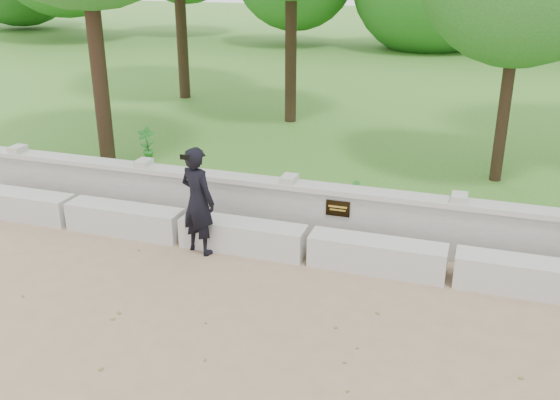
# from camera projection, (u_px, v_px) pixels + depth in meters

# --- Properties ---
(ground) EXTENTS (80.00, 80.00, 0.00)m
(ground) POSITION_uv_depth(u_px,v_px,m) (263.00, 329.00, 7.36)
(ground) COLOR #947B5B
(ground) RESTS_ON ground
(lawn) EXTENTS (40.00, 22.00, 0.25)m
(lawn) POSITION_uv_depth(u_px,v_px,m) (413.00, 90.00, 19.68)
(lawn) COLOR #3D701D
(lawn) RESTS_ON ground
(concrete_bench) EXTENTS (11.90, 0.45, 0.45)m
(concrete_bench) POSITION_uv_depth(u_px,v_px,m) (308.00, 245.00, 8.96)
(concrete_bench) COLOR beige
(concrete_bench) RESTS_ON ground
(parapet_wall) EXTENTS (12.50, 0.35, 0.90)m
(parapet_wall) POSITION_uv_depth(u_px,v_px,m) (320.00, 212.00, 9.49)
(parapet_wall) COLOR #BBB8B0
(parapet_wall) RESTS_ON ground
(man_main) EXTENTS (0.69, 0.64, 1.62)m
(man_main) POSITION_uv_depth(u_px,v_px,m) (198.00, 201.00, 8.99)
(man_main) COLOR black
(man_main) RESTS_ON ground
(shrub_a) EXTENTS (0.41, 0.33, 0.67)m
(shrub_a) POSITION_uv_depth(u_px,v_px,m) (147.00, 144.00, 12.50)
(shrub_a) COLOR #2E862D
(shrub_a) RESTS_ON lawn
(shrub_b) EXTENTS (0.29, 0.33, 0.51)m
(shrub_b) POSITION_uv_depth(u_px,v_px,m) (353.00, 197.00, 9.98)
(shrub_b) COLOR #2E862D
(shrub_b) RESTS_ON lawn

